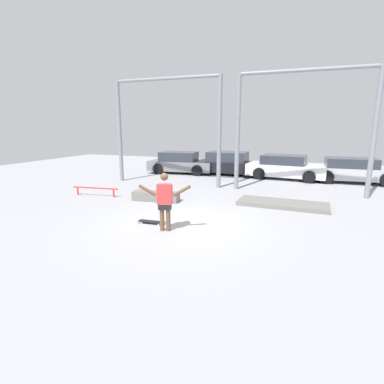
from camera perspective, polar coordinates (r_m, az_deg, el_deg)
ground_plane at (r=9.02m, az=-2.25°, el=-6.13°), size 36.00×36.00×0.00m
skateboarder at (r=8.25m, az=-5.22°, el=-1.38°), size 1.41×0.50×1.64m
skateboard at (r=9.12m, az=-7.72°, el=-5.62°), size 0.83×0.28×0.08m
grind_box at (r=11.83m, az=-6.89°, el=-0.82°), size 1.88×0.73×0.36m
manual_pad at (r=11.52m, az=16.86°, el=-2.19°), size 3.25×1.37×0.15m
grind_rail at (r=13.20m, az=-17.96°, el=0.51°), size 2.05×0.30×0.37m
canopy_support_left at (r=15.08m, az=-4.94°, el=13.65°), size 5.60×0.20×5.17m
canopy_support_right at (r=13.63m, az=20.25°, el=13.10°), size 5.60×0.20×5.17m
parked_car_grey at (r=18.85m, az=-2.19°, el=5.58°), size 4.13×2.21×1.32m
parked_car_black at (r=18.33m, az=7.11°, el=5.38°), size 4.19×1.98×1.38m
parked_car_white at (r=17.51m, az=17.38°, el=4.52°), size 4.34×2.28×1.32m
parked_car_silver at (r=17.65m, az=28.27°, el=3.63°), size 4.43×1.99×1.28m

